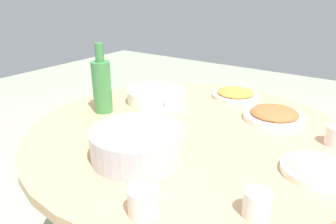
# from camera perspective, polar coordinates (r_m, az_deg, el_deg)

# --- Properties ---
(round_dining_table) EXTENTS (1.19, 1.19, 0.76)m
(round_dining_table) POSITION_cam_1_polar(r_m,az_deg,el_deg) (1.27, 3.40, -9.17)
(round_dining_table) COLOR #99999E
(round_dining_table) RESTS_ON ground
(rice_bowl) EXTENTS (0.29, 0.29, 0.10)m
(rice_bowl) POSITION_cam_1_polar(r_m,az_deg,el_deg) (0.98, -5.51, -5.57)
(rice_bowl) COLOR #B2B5BA
(rice_bowl) RESTS_ON round_dining_table
(soup_bowl) EXTENTS (0.26, 0.26, 0.06)m
(soup_bowl) POSITION_cam_1_polar(r_m,az_deg,el_deg) (1.45, -2.15, 2.83)
(soup_bowl) COLOR white
(soup_bowl) RESTS_ON round_dining_table
(dish_stirfry) EXTENTS (0.24, 0.24, 0.05)m
(dish_stirfry) POSITION_cam_1_polar(r_m,az_deg,el_deg) (1.33, 18.43, -0.49)
(dish_stirfry) COLOR white
(dish_stirfry) RESTS_ON round_dining_table
(dish_noodles) EXTENTS (0.19, 0.19, 0.03)m
(dish_noodles) POSITION_cam_1_polar(r_m,az_deg,el_deg) (1.01, 24.97, -9.19)
(dish_noodles) COLOR white
(dish_noodles) RESTS_ON round_dining_table
(dish_tofu_braise) EXTENTS (0.22, 0.22, 0.04)m
(dish_tofu_braise) POSITION_cam_1_polar(r_m,az_deg,el_deg) (1.56, 11.90, 3.22)
(dish_tofu_braise) COLOR silver
(dish_tofu_braise) RESTS_ON round_dining_table
(green_bottle) EXTENTS (0.08, 0.08, 0.29)m
(green_bottle) POSITION_cam_1_polar(r_m,az_deg,el_deg) (1.34, -11.73, 4.74)
(green_bottle) COLOR #397B3E
(green_bottle) RESTS_ON round_dining_table
(tea_cup_near) EXTENTS (0.07, 0.07, 0.07)m
(tea_cup_near) POSITION_cam_1_polar(r_m,az_deg,el_deg) (0.77, -4.41, -15.61)
(tea_cup_near) COLOR silver
(tea_cup_near) RESTS_ON round_dining_table
(tea_cup_far) EXTENTS (0.06, 0.06, 0.06)m
(tea_cup_far) POSITION_cam_1_polar(r_m,az_deg,el_deg) (0.79, 15.57, -15.50)
(tea_cup_far) COLOR silver
(tea_cup_far) RESTS_ON round_dining_table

